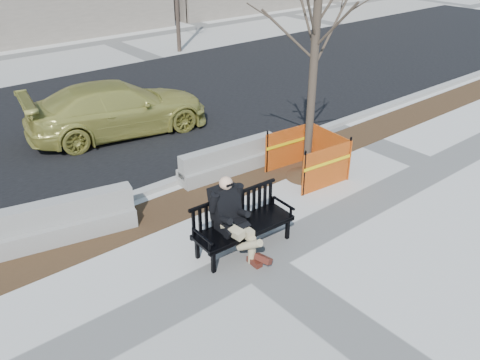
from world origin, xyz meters
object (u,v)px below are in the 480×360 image
Objects in this scene: seated_man at (230,251)px; jersey_barrier_right at (229,173)px; sedan at (121,133)px; jersey_barrier_left at (59,239)px; bench at (244,248)px; tree_fence at (306,176)px.

seated_man reaches higher than jersey_barrier_right.
jersey_barrier_right is at bearing -158.34° from sedan.
seated_man reaches higher than jersey_barrier_left.
bench is 0.67× the size of jersey_barrier_left.
jersey_barrier_right is (1.77, 2.72, 0.00)m from bench.
tree_fence is at bearing -40.45° from jersey_barrier_right.
seated_man is at bearing 179.73° from sedan.
tree_fence is (3.15, 1.36, 0.00)m from bench.
bench is 6.87m from sedan.
tree_fence reaches higher than sedan.
bench is at bearing -177.88° from sedan.
bench is at bearing -156.64° from tree_fence.
seated_man is 3.35m from jersey_barrier_right.
sedan is 5.56m from jersey_barrier_left.
tree_fence is 2.08× the size of jersey_barrier_right.
bench is at bearing -119.02° from jersey_barrier_right.
sedan is (1.18, 6.75, 0.00)m from seated_man.
bench is 0.29m from seated_man.
jersey_barrier_left is (-5.83, 1.20, 0.00)m from tree_fence.
bench reaches higher than jersey_barrier_left.
tree_fence is at bearing 25.64° from bench.
seated_man is at bearing 168.79° from bench.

